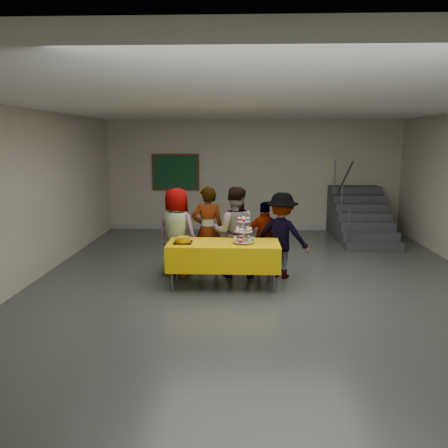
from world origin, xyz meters
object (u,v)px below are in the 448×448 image
(cupcake_stand, at_px, (244,233))
(schoolchild_b, at_px, (208,230))
(schoolchild_d, at_px, (265,238))
(schoolchild_e, at_px, (281,236))
(schoolchild_c, at_px, (234,232))
(bake_table, at_px, (224,255))
(schoolchild_a, at_px, (177,232))
(staircase, at_px, (358,218))
(noticeboard, at_px, (176,172))
(bear_cake, at_px, (183,239))

(cupcake_stand, relative_size, schoolchild_b, 0.27)
(schoolchild_d, bearing_deg, schoolchild_e, 141.70)
(schoolchild_c, distance_m, schoolchild_e, 0.85)
(schoolchild_b, height_order, schoolchild_d, schoolchild_b)
(schoolchild_c, relative_size, schoolchild_e, 1.06)
(bake_table, bearing_deg, schoolchild_c, 74.02)
(schoolchild_a, xyz_separation_m, schoolchild_b, (0.56, 0.15, 0.01))
(schoolchild_a, bearing_deg, schoolchild_d, -152.17)
(cupcake_stand, xyz_separation_m, staircase, (2.99, 4.02, -0.46))
(cupcake_stand, height_order, schoolchild_e, schoolchild_e)
(cupcake_stand, distance_m, schoolchild_e, 0.91)
(cupcake_stand, relative_size, schoolchild_c, 0.27)
(schoolchild_e, height_order, staircase, staircase)
(bake_table, bearing_deg, noticeboard, 107.24)
(cupcake_stand, height_order, schoolchild_d, schoolchild_d)
(bake_table, xyz_separation_m, schoolchild_a, (-0.88, 0.62, 0.26))
(schoolchild_c, bearing_deg, schoolchild_e, 179.18)
(schoolchild_a, distance_m, noticeboard, 4.33)
(bear_cake, distance_m, schoolchild_b, 0.89)
(bear_cake, height_order, noticeboard, noticeboard)
(schoolchild_b, relative_size, schoolchild_e, 1.06)
(bake_table, distance_m, schoolchild_b, 0.88)
(bake_table, bearing_deg, cupcake_stand, -2.21)
(cupcake_stand, xyz_separation_m, bear_cake, (-1.01, -0.03, -0.12))
(schoolchild_c, xyz_separation_m, staircase, (3.15, 3.39, -0.34))
(bake_table, xyz_separation_m, cupcake_stand, (0.33, -0.01, 0.39))
(cupcake_stand, bearing_deg, schoolchild_e, 39.48)
(schoolchild_d, bearing_deg, noticeboard, -62.95)
(schoolchild_b, bearing_deg, noticeboard, -80.45)
(schoolchild_c, relative_size, schoolchild_d, 1.22)
(cupcake_stand, distance_m, noticeboard, 5.23)
(schoolchild_e, bearing_deg, bake_table, 49.13)
(schoolchild_b, xyz_separation_m, schoolchild_d, (1.07, -0.01, -0.14))
(bear_cake, bearing_deg, schoolchild_e, 19.37)
(cupcake_stand, xyz_separation_m, schoolchild_e, (0.69, 0.57, -0.17))
(schoolchild_a, bearing_deg, bear_cake, 129.94)
(cupcake_stand, distance_m, schoolchild_a, 1.38)
(cupcake_stand, height_order, bear_cake, cupcake_stand)
(schoolchild_b, bearing_deg, bear_cake, 59.88)
(staircase, bearing_deg, schoolchild_d, -128.55)
(schoolchild_d, distance_m, schoolchild_e, 0.36)
(cupcake_stand, relative_size, staircase, 0.19)
(schoolchild_d, height_order, schoolchild_e, schoolchild_e)
(schoolchild_e, bearing_deg, schoolchild_b, 11.44)
(bear_cake, height_order, schoolchild_e, schoolchild_e)
(bake_table, distance_m, cupcake_stand, 0.51)
(schoolchild_b, distance_m, schoolchild_d, 1.07)
(bake_table, bearing_deg, schoolchild_a, 144.65)
(schoolchild_c, bearing_deg, schoolchild_a, 2.42)
(bake_table, bearing_deg, schoolchild_d, 45.75)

